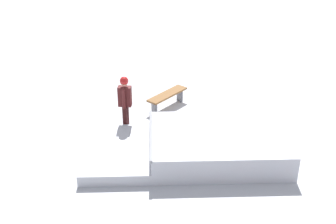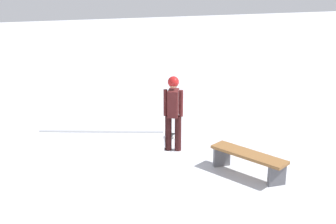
# 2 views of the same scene
# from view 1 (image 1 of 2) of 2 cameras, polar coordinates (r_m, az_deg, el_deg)

# --- Properties ---
(ground_plane) EXTENTS (60.00, 60.00, 0.00)m
(ground_plane) POSITION_cam_1_polar(r_m,az_deg,el_deg) (13.09, 9.67, -3.37)
(ground_plane) COLOR #A8AAB2
(skate_ramp) EXTENTS (5.94, 4.17, 0.74)m
(skate_ramp) POSITION_cam_1_polar(r_m,az_deg,el_deg) (11.98, 4.17, -4.38)
(skate_ramp) COLOR #B0B3BB
(skate_ramp) RESTS_ON ground
(skater) EXTENTS (0.44, 0.40, 1.73)m
(skater) POSITION_cam_1_polar(r_m,az_deg,el_deg) (12.92, -5.55, 1.57)
(skater) COLOR black
(skater) RESTS_ON ground
(skateboard) EXTENTS (0.72, 0.69, 0.09)m
(skateboard) POSITION_cam_1_polar(r_m,az_deg,el_deg) (13.21, -7.66, -2.51)
(skateboard) COLOR black
(skateboard) RESTS_ON ground
(park_bench) EXTENTS (1.59, 1.14, 0.48)m
(park_bench) POSITION_cam_1_polar(r_m,az_deg,el_deg) (14.55, -0.08, 1.94)
(park_bench) COLOR brown
(park_bench) RESTS_ON ground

